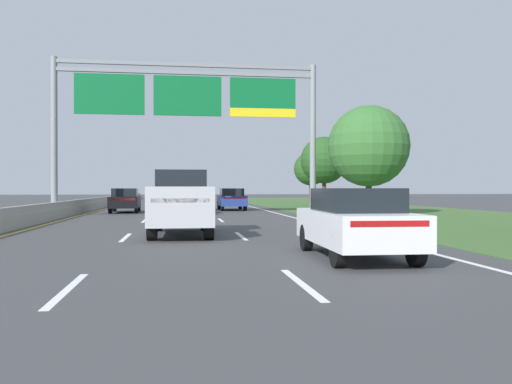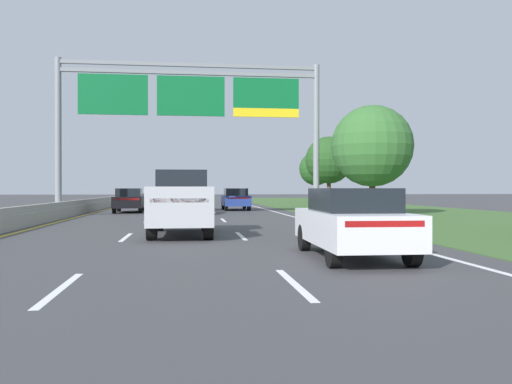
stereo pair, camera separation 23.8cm
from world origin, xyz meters
The scene contains 13 objects.
ground_plane centered at (0.00, 35.00, 0.00)m, with size 220.00×220.00×0.00m, color #3D3D3F.
lane_striping centered at (0.00, 34.54, 0.00)m, with size 11.96×106.00×0.01m.
grass_verge_right centered at (13.95, 35.00, 0.01)m, with size 14.00×110.00×0.02m, color #3D602D.
median_barrier_concrete centered at (-6.60, 35.00, 0.35)m, with size 0.60×110.00×0.85m.
overhead_sign_gantry centered at (0.30, 33.08, 6.35)m, with size 15.06×0.42×8.87m.
pickup_truck_silver centered at (-0.10, 20.27, 1.07)m, with size 2.05×5.42×2.20m.
car_black_left_lane_sedan centered at (-3.70, 38.07, 0.82)m, with size 1.94×4.45×1.57m.
car_white_right_lane_sedan centered at (3.79, 13.62, 0.82)m, with size 1.91×4.44×1.57m.
car_darkgreen_centre_lane_sedan centered at (0.13, 35.40, 0.82)m, with size 1.89×4.43×1.57m.
car_blue_right_lane_sedan centered at (3.56, 41.06, 0.82)m, with size 1.84×4.41×1.57m.
roadside_tree_mid centered at (10.81, 32.37, 4.04)m, with size 4.76×4.76×6.43m.
roadside_tree_far centered at (12.58, 48.90, 4.08)m, with size 4.20×4.20×6.19m.
roadside_tree_distant centered at (14.75, 62.93, 3.83)m, with size 3.87×3.87×5.78m.
Camera 1 is at (-0.12, 1.78, 1.56)m, focal length 38.16 mm.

